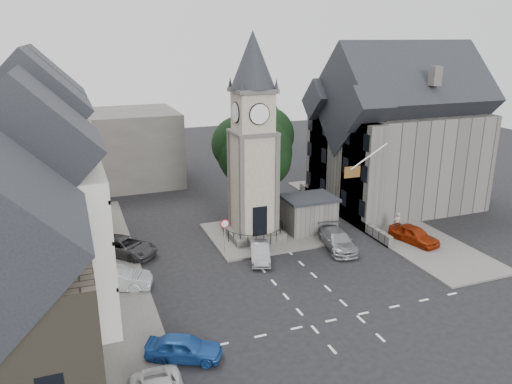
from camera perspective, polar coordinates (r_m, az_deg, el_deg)
name	(u,v)px	position (r m, az deg, el deg)	size (l,w,h in m)	color
ground	(294,279)	(34.57, 4.37, -9.87)	(120.00, 120.00, 0.00)	black
pavement_west	(97,270)	(37.23, -17.74, -8.50)	(6.00, 30.00, 0.14)	#595651
pavement_east	(377,218)	(46.51, 13.68, -2.88)	(6.00, 26.00, 0.14)	#595651
central_island	(270,233)	(41.74, 1.60, -4.74)	(10.00, 8.00, 0.16)	#595651
road_markings	(334,320)	(30.34, 8.89, -14.24)	(20.00, 8.00, 0.01)	silver
clock_tower	(253,140)	(38.87, -0.35, 6.00)	(4.86, 4.86, 16.25)	#4C4944
stone_shelter	(309,214)	(42.08, 6.04, -2.50)	(4.30, 3.30, 3.08)	#565350
town_tree	(254,140)	(44.38, -0.18, 5.93)	(7.20, 7.20, 10.80)	black
warning_sign_post	(225,230)	(37.30, -3.58, -4.32)	(0.70, 0.19, 2.85)	black
terrace_pink	(43,153)	(44.74, -23.19, 4.09)	(8.10, 7.60, 12.80)	#D0918F
terrace_cream	(40,178)	(36.96, -23.50, 1.47)	(8.10, 7.60, 12.80)	beige
terrace_tudor	(36,223)	(29.43, -23.89, -3.25)	(8.10, 7.60, 12.00)	silver
backdrop_west	(84,151)	(56.97, -19.06, 4.50)	(20.00, 10.00, 8.00)	#4C4944
east_building	(396,141)	(49.23, 15.72, 5.58)	(14.40, 11.40, 12.60)	#565350
east_boundary_wall	(339,211)	(46.52, 9.48, -2.11)	(0.40, 16.00, 0.90)	#565350
flagpole	(369,156)	(39.20, 12.79, 3.99)	(3.68, 0.10, 2.74)	white
car_west_blue	(184,348)	(26.83, -8.25, -17.18)	(1.57, 3.90, 1.33)	#1B4999
car_west_silver	(115,279)	(34.07, -15.79, -9.53)	(1.61, 4.63, 1.53)	#AEB3B7
car_west_grey	(125,247)	(38.90, -14.75, -6.05)	(2.35, 5.09, 1.41)	#302F32
car_island_silver	(260,252)	(36.86, 0.44, -6.91)	(1.34, 3.84, 1.27)	gray
car_island_east	(338,240)	(39.26, 9.32, -5.46)	(1.99, 4.90, 1.42)	gray
car_east_red	(414,235)	(41.69, 17.61, -4.68)	(1.69, 4.21, 1.43)	maroon
pedestrian	(397,223)	(43.25, 15.83, -3.42)	(0.67, 0.44, 1.84)	#A49988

